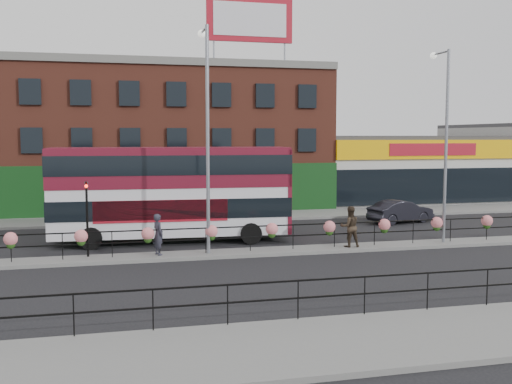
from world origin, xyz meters
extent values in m
plane|color=black|center=(0.00, 0.00, 0.00)|extent=(120.00, 120.00, 0.00)
cube|color=slate|center=(0.00, -12.00, 0.07)|extent=(60.00, 4.00, 0.15)
cube|color=slate|center=(0.00, 12.00, 0.07)|extent=(60.00, 4.00, 0.15)
cube|color=slate|center=(0.00, 0.00, 0.07)|extent=(60.00, 1.60, 0.15)
cube|color=gold|center=(0.00, -9.70, 0.01)|extent=(60.00, 0.10, 0.01)
cube|color=gold|center=(0.00, -9.88, 0.01)|extent=(60.00, 0.10, 0.01)
cube|color=brown|center=(-4.00, 20.00, 5.00)|extent=(25.00, 12.00, 10.00)
cube|color=#3F3F42|center=(-4.00, 20.00, 10.15)|extent=(25.00, 12.00, 0.30)
cube|color=#103B14|center=(-4.00, 13.92, 1.70)|extent=(25.00, 0.25, 3.40)
cube|color=silver|center=(16.00, 20.00, 2.50)|extent=(15.00, 12.00, 5.00)
cube|color=#3F3F42|center=(16.00, 20.00, 5.15)|extent=(15.00, 12.00, 0.30)
cube|color=#F3B104|center=(16.00, 13.92, 4.30)|extent=(15.00, 0.25, 1.40)
cube|color=maroon|center=(16.00, 13.80, 4.30)|extent=(7.00, 0.10, 0.90)
cube|color=black|center=(16.00, 13.92, 1.60)|extent=(15.00, 0.25, 2.60)
cube|color=maroon|center=(2.50, 15.00, 13.20)|extent=(6.00, 0.25, 3.00)
cube|color=silver|center=(2.50, 14.86, 13.20)|extent=(5.10, 0.04, 2.25)
cylinder|color=gray|center=(0.00, 15.00, 11.00)|extent=(0.12, 0.12, 1.40)
cylinder|color=gray|center=(5.00, 15.00, 11.00)|extent=(0.12, 0.12, 1.40)
cube|color=black|center=(0.00, 0.00, 1.25)|extent=(30.00, 0.05, 0.05)
cube|color=black|center=(0.00, 0.00, 0.76)|extent=(30.00, 0.05, 0.05)
cylinder|color=black|center=(-11.00, 0.00, 0.70)|extent=(0.04, 0.04, 1.10)
cylinder|color=black|center=(-9.00, 0.00, 0.70)|extent=(0.04, 0.04, 1.10)
cylinder|color=black|center=(-7.00, 0.00, 0.70)|extent=(0.04, 0.04, 1.10)
cylinder|color=black|center=(-5.00, 0.00, 0.70)|extent=(0.04, 0.04, 1.10)
cylinder|color=black|center=(-3.00, 0.00, 0.70)|extent=(0.04, 0.04, 1.10)
cylinder|color=black|center=(-1.00, 0.00, 0.70)|extent=(0.04, 0.04, 1.10)
cylinder|color=black|center=(1.00, 0.00, 0.70)|extent=(0.04, 0.04, 1.10)
cylinder|color=black|center=(3.00, 0.00, 0.70)|extent=(0.04, 0.04, 1.10)
cylinder|color=black|center=(5.00, 0.00, 0.70)|extent=(0.04, 0.04, 1.10)
cylinder|color=black|center=(7.00, 0.00, 0.70)|extent=(0.04, 0.04, 1.10)
cylinder|color=black|center=(9.00, 0.00, 0.70)|extent=(0.04, 0.04, 1.10)
cylinder|color=black|center=(11.00, 0.00, 0.70)|extent=(0.04, 0.04, 1.10)
sphere|color=#E97A7F|center=(-11.00, 0.00, 1.10)|extent=(0.56, 0.56, 0.56)
sphere|color=#234B14|center=(-11.00, 0.00, 0.87)|extent=(0.36, 0.36, 0.36)
sphere|color=#E97A7F|center=(-8.25, 0.00, 1.10)|extent=(0.56, 0.56, 0.56)
sphere|color=#234B14|center=(-8.25, 0.00, 0.87)|extent=(0.36, 0.36, 0.36)
sphere|color=#E97A7F|center=(-5.50, 0.00, 1.10)|extent=(0.56, 0.56, 0.56)
sphere|color=#234B14|center=(-5.50, 0.00, 0.87)|extent=(0.36, 0.36, 0.36)
sphere|color=#E97A7F|center=(-2.75, 0.00, 1.10)|extent=(0.56, 0.56, 0.56)
sphere|color=#234B14|center=(-2.75, 0.00, 0.87)|extent=(0.36, 0.36, 0.36)
sphere|color=#E97A7F|center=(0.00, 0.00, 1.10)|extent=(0.56, 0.56, 0.56)
sphere|color=#234B14|center=(0.00, 0.00, 0.87)|extent=(0.36, 0.36, 0.36)
sphere|color=#E97A7F|center=(2.75, 0.00, 1.10)|extent=(0.56, 0.56, 0.56)
sphere|color=#234B14|center=(2.75, 0.00, 0.87)|extent=(0.36, 0.36, 0.36)
sphere|color=#E97A7F|center=(5.50, 0.00, 1.10)|extent=(0.56, 0.56, 0.56)
sphere|color=#234B14|center=(5.50, 0.00, 0.87)|extent=(0.36, 0.36, 0.36)
sphere|color=#E97A7F|center=(8.25, 0.00, 1.10)|extent=(0.56, 0.56, 0.56)
sphere|color=#234B14|center=(8.25, 0.00, 0.87)|extent=(0.36, 0.36, 0.36)
sphere|color=#E97A7F|center=(11.00, 0.00, 1.10)|extent=(0.56, 0.56, 0.56)
sphere|color=#234B14|center=(11.00, 0.00, 0.87)|extent=(0.36, 0.36, 0.36)
cube|color=black|center=(-2.00, -10.10, 1.25)|extent=(20.00, 0.05, 0.05)
cube|color=black|center=(-2.00, -10.10, 0.76)|extent=(20.00, 0.05, 0.05)
cylinder|color=black|center=(-8.00, -10.10, 0.70)|extent=(0.04, 0.04, 1.10)
cylinder|color=black|center=(-6.00, -10.10, 0.70)|extent=(0.04, 0.04, 1.10)
cylinder|color=black|center=(-4.00, -10.10, 0.70)|extent=(0.04, 0.04, 1.10)
cylinder|color=black|center=(-2.00, -10.10, 0.70)|extent=(0.04, 0.04, 1.10)
cylinder|color=black|center=(0.00, -10.10, 0.70)|extent=(0.04, 0.04, 1.10)
cylinder|color=black|center=(2.00, -10.10, 0.70)|extent=(0.04, 0.04, 1.10)
cylinder|color=black|center=(4.00, -10.10, 0.70)|extent=(0.04, 0.04, 1.10)
cube|color=silver|center=(-4.10, 3.91, 2.52)|extent=(11.67, 3.25, 4.20)
cube|color=maroon|center=(-4.10, 3.91, 3.73)|extent=(11.74, 3.31, 1.89)
cube|color=black|center=(-4.10, 3.91, 1.78)|extent=(11.76, 3.33, 0.94)
cube|color=black|center=(-4.10, 3.91, 3.88)|extent=(11.78, 3.35, 0.94)
cube|color=maroon|center=(-4.10, 3.91, 4.65)|extent=(11.67, 3.25, 0.13)
cube|color=maroon|center=(1.61, 3.60, 2.52)|extent=(0.34, 2.69, 4.20)
cube|color=maroon|center=(-4.70, 2.61, 1.73)|extent=(6.29, 0.38, 1.05)
cylinder|color=black|center=(-7.95, 2.81, 0.52)|extent=(1.07, 0.37, 1.05)
cylinder|color=black|center=(-7.80, 5.43, 0.52)|extent=(1.07, 0.37, 1.05)
cylinder|color=black|center=(-0.40, 2.40, 0.52)|extent=(1.07, 0.37, 1.05)
cylinder|color=black|center=(-0.26, 5.02, 0.52)|extent=(1.07, 0.37, 1.05)
imported|color=black|center=(10.16, 7.37, 0.69)|extent=(3.62, 4.95, 1.39)
imported|color=#2A2A36|center=(-5.06, 0.08, 1.04)|extent=(0.94, 0.87, 1.78)
imported|color=#382B1F|center=(3.69, -0.14, 1.10)|extent=(1.00, 0.81, 1.89)
cylinder|color=gray|center=(-2.90, -0.09, 5.06)|extent=(0.16, 0.16, 9.81)
cylinder|color=gray|center=(-2.90, 0.65, 9.87)|extent=(0.10, 1.47, 0.10)
sphere|color=silver|center=(-2.90, 1.39, 9.82)|extent=(0.35, 0.35, 0.35)
cylinder|color=gray|center=(8.59, -0.06, 4.75)|extent=(0.15, 0.15, 9.19)
cylinder|color=gray|center=(8.59, 0.63, 9.25)|extent=(0.09, 1.38, 0.09)
sphere|color=silver|center=(8.59, 1.32, 9.20)|extent=(0.33, 0.33, 0.33)
cylinder|color=black|center=(-8.00, 0.40, 1.75)|extent=(0.10, 0.10, 3.20)
imported|color=black|center=(-8.00, 0.40, 3.35)|extent=(0.15, 0.18, 0.90)
sphere|color=#FF190C|center=(-8.00, 0.28, 3.17)|extent=(0.14, 0.14, 0.14)
camera|label=1|loc=(-7.02, -25.67, 5.24)|focal=42.00mm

